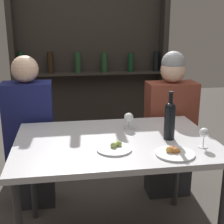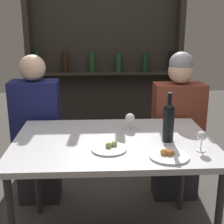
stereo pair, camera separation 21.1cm
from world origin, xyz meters
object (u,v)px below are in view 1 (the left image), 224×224
object	(u,v)px
food_plate_0	(115,148)
seated_person_right	(170,128)
wine_glass_0	(129,118)
food_plate_1	(174,153)
wine_glass_1	(204,134)
seated_person_left	(30,138)
wine_bottle	(170,119)

from	to	relation	value
food_plate_0	seated_person_right	size ratio (longest dim) A/B	0.16
seated_person_right	wine_glass_0	bearing A→B (deg)	-139.19
food_plate_1	wine_glass_1	bearing A→B (deg)	20.31
wine_glass_1	seated_person_left	bearing A→B (deg)	144.39
food_plate_0	food_plate_1	world-z (taller)	food_plate_1
wine_glass_1	food_plate_0	xyz separation A→B (m)	(-0.54, 0.05, -0.08)
wine_glass_1	seated_person_left	distance (m)	1.40
wine_glass_1	seated_person_right	world-z (taller)	seated_person_right
wine_bottle	wine_glass_0	size ratio (longest dim) A/B	2.72
wine_bottle	seated_person_right	world-z (taller)	seated_person_right
food_plate_1	seated_person_left	bearing A→B (deg)	135.90
wine_glass_0	food_plate_0	size ratio (longest dim) A/B	0.55
seated_person_right	seated_person_left	bearing A→B (deg)	180.00
wine_glass_1	seated_person_right	bearing A→B (deg)	84.78
wine_glass_0	seated_person_right	bearing A→B (deg)	40.81
wine_glass_0	food_plate_0	bearing A→B (deg)	-113.96
wine_bottle	seated_person_right	distance (m)	0.74
wine_glass_1	food_plate_1	world-z (taller)	wine_glass_1
wine_glass_0	food_plate_1	world-z (taller)	wine_glass_0
food_plate_1	seated_person_right	size ratio (longest dim) A/B	0.18
food_plate_1	seated_person_left	xyz separation A→B (m)	(-0.91, 0.88, -0.19)
wine_glass_1	food_plate_1	xyz separation A→B (m)	(-0.21, -0.08, -0.08)
wine_bottle	seated_person_left	distance (m)	1.19
wine_bottle	wine_glass_0	bearing A→B (deg)	131.98
food_plate_0	food_plate_1	xyz separation A→B (m)	(0.33, -0.12, 0.00)
wine_bottle	food_plate_1	size ratio (longest dim) A/B	1.40
wine_glass_1	food_plate_0	bearing A→B (deg)	175.23
food_plate_1	seated_person_left	size ratio (longest dim) A/B	0.18
wine_glass_0	seated_person_left	xyz separation A→B (m)	(-0.74, 0.39, -0.25)
wine_glass_0	wine_bottle	bearing A→B (deg)	-48.02
seated_person_left	wine_bottle	bearing A→B (deg)	-33.52
wine_bottle	seated_person_left	world-z (taller)	seated_person_left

